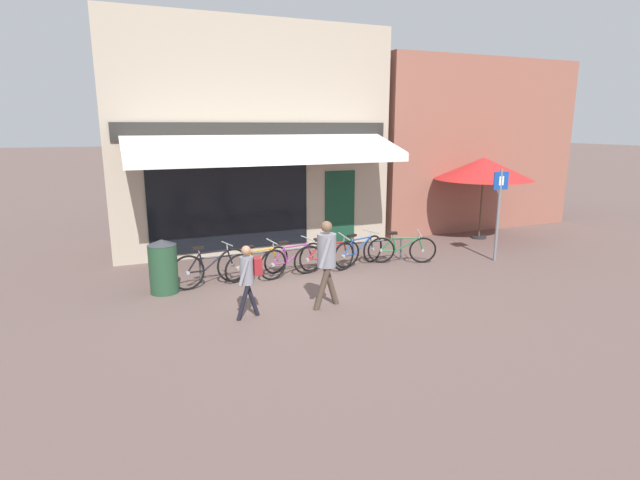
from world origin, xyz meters
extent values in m
plane|color=brown|center=(0.00, 0.00, 0.00)|extent=(160.00, 160.00, 0.00)
cube|color=tan|center=(0.06, 4.36, 2.98)|extent=(7.54, 3.00, 5.96)
cube|color=black|center=(-0.77, 2.85, 1.25)|extent=(4.15, 0.04, 2.20)
cube|color=#143D28|center=(2.32, 2.85, 1.05)|extent=(0.90, 0.04, 2.10)
cube|color=#282623|center=(0.06, 2.84, 3.18)|extent=(7.16, 0.06, 0.44)
cube|color=white|center=(0.06, 2.02, 2.86)|extent=(6.79, 1.69, 0.50)
cube|color=white|center=(0.06, 1.18, 2.53)|extent=(6.79, 0.03, 0.20)
cube|color=#8E5647|center=(7.51, 4.86, 2.69)|extent=(6.95, 4.00, 5.39)
cylinder|color=#47494F|center=(0.54, 0.72, 0.55)|extent=(5.11, 0.04, 0.04)
cylinder|color=#47494F|center=(-1.97, 0.72, 0.28)|extent=(0.04, 0.04, 0.55)
cylinder|color=#47494F|center=(3.05, 0.72, 0.28)|extent=(0.04, 0.04, 0.55)
torus|color=black|center=(-1.29, 0.59, 0.37)|extent=(0.73, 0.22, 0.74)
cylinder|color=#9E9EA3|center=(-1.29, 0.59, 0.37)|extent=(0.08, 0.07, 0.07)
torus|color=black|center=(-2.28, 0.36, 0.37)|extent=(0.73, 0.22, 0.74)
cylinder|color=#9E9EA3|center=(-2.28, 0.36, 0.37)|extent=(0.08, 0.07, 0.07)
cylinder|color=black|center=(-1.67, 0.50, 0.54)|extent=(0.56, 0.16, 0.40)
cylinder|color=black|center=(-1.70, 0.50, 0.73)|extent=(0.62, 0.17, 0.05)
cylinder|color=black|center=(-1.97, 0.43, 0.54)|extent=(0.11, 0.05, 0.39)
cylinder|color=black|center=(-2.11, 0.40, 0.36)|extent=(0.36, 0.11, 0.05)
cylinder|color=black|center=(-2.15, 0.39, 0.55)|extent=(0.31, 0.11, 0.39)
cylinder|color=black|center=(-1.34, 0.58, 0.54)|extent=(0.15, 0.06, 0.36)
cylinder|color=#9E9EA3|center=(-2.02, 0.43, 0.79)|extent=(0.06, 0.03, 0.11)
cube|color=black|center=(-2.04, 0.42, 0.86)|extent=(0.26, 0.15, 0.05)
cylinder|color=#9E9EA3|center=(-1.40, 0.57, 0.79)|extent=(0.03, 0.03, 0.14)
cylinder|color=#9E9EA3|center=(-1.40, 0.57, 0.86)|extent=(0.14, 0.51, 0.03)
torus|color=black|center=(-0.25, 0.76, 0.33)|extent=(0.67, 0.36, 0.66)
cylinder|color=#9E9EA3|center=(-0.25, 0.76, 0.33)|extent=(0.09, 0.09, 0.08)
torus|color=black|center=(-1.22, 0.42, 0.33)|extent=(0.67, 0.36, 0.66)
cylinder|color=#9E9EA3|center=(-1.22, 0.42, 0.33)|extent=(0.09, 0.09, 0.08)
cylinder|color=orange|center=(-0.61, 0.61, 0.47)|extent=(0.56, 0.17, 0.35)
cylinder|color=orange|center=(-0.64, 0.58, 0.64)|extent=(0.61, 0.24, 0.05)
cylinder|color=orange|center=(-0.91, 0.51, 0.48)|extent=(0.10, 0.12, 0.35)
cylinder|color=orange|center=(-1.05, 0.48, 0.32)|extent=(0.35, 0.15, 0.05)
cylinder|color=orange|center=(-1.07, 0.45, 0.49)|extent=(0.31, 0.08, 0.34)
cylinder|color=orange|center=(-0.29, 0.72, 0.48)|extent=(0.14, 0.13, 0.32)
cylinder|color=#9E9EA3|center=(-0.94, 0.46, 0.70)|extent=(0.06, 0.06, 0.11)
cube|color=black|center=(-0.96, 0.44, 0.77)|extent=(0.26, 0.18, 0.06)
cylinder|color=#9E9EA3|center=(-0.34, 0.67, 0.70)|extent=(0.04, 0.05, 0.14)
cylinder|color=#9E9EA3|center=(-0.33, 0.66, 0.77)|extent=(0.19, 0.50, 0.10)
torus|color=black|center=(0.57, 0.61, 0.35)|extent=(0.69, 0.25, 0.70)
cylinder|color=#9E9EA3|center=(0.57, 0.61, 0.35)|extent=(0.08, 0.08, 0.07)
torus|color=black|center=(-0.46, 0.34, 0.35)|extent=(0.69, 0.25, 0.70)
cylinder|color=#9E9EA3|center=(-0.46, 0.34, 0.35)|extent=(0.08, 0.08, 0.07)
cylinder|color=#892D7A|center=(0.18, 0.50, 0.50)|extent=(0.58, 0.17, 0.37)
cylinder|color=#892D7A|center=(0.14, 0.48, 0.68)|extent=(0.64, 0.20, 0.05)
cylinder|color=#892D7A|center=(-0.14, 0.42, 0.51)|extent=(0.12, 0.08, 0.37)
cylinder|color=#892D7A|center=(-0.28, 0.38, 0.34)|extent=(0.37, 0.13, 0.05)
cylinder|color=#892D7A|center=(-0.32, 0.37, 0.52)|extent=(0.32, 0.10, 0.36)
cylinder|color=#892D7A|center=(0.51, 0.59, 0.51)|extent=(0.15, 0.09, 0.34)
cylinder|color=#9E9EA3|center=(-0.19, 0.39, 0.74)|extent=(0.06, 0.04, 0.11)
cube|color=black|center=(-0.20, 0.38, 0.81)|extent=(0.26, 0.16, 0.05)
cylinder|color=#9E9EA3|center=(0.46, 0.56, 0.74)|extent=(0.03, 0.04, 0.14)
cylinder|color=#9E9EA3|center=(0.46, 0.56, 0.81)|extent=(0.16, 0.51, 0.05)
torus|color=black|center=(1.43, 0.54, 0.35)|extent=(0.71, 0.21, 0.70)
cylinder|color=#9E9EA3|center=(1.43, 0.54, 0.35)|extent=(0.08, 0.08, 0.08)
torus|color=black|center=(0.40, 0.44, 0.35)|extent=(0.71, 0.21, 0.70)
cylinder|color=#9E9EA3|center=(0.40, 0.44, 0.35)|extent=(0.08, 0.08, 0.08)
cylinder|color=#B21E1E|center=(1.04, 0.48, 0.50)|extent=(0.58, 0.04, 0.37)
cylinder|color=#B21E1E|center=(1.01, 0.45, 0.68)|extent=(0.64, 0.09, 0.05)
cylinder|color=#B21E1E|center=(0.73, 0.45, 0.51)|extent=(0.12, 0.11, 0.37)
cylinder|color=#B21E1E|center=(0.58, 0.46, 0.34)|extent=(0.37, 0.07, 0.05)
cylinder|color=#B21E1E|center=(0.55, 0.43, 0.52)|extent=(0.32, 0.06, 0.36)
cylinder|color=#B21E1E|center=(1.38, 0.51, 0.51)|extent=(0.15, 0.11, 0.34)
cylinder|color=#9E9EA3|center=(0.68, 0.41, 0.74)|extent=(0.06, 0.05, 0.11)
cube|color=black|center=(0.66, 0.40, 0.80)|extent=(0.25, 0.13, 0.06)
cylinder|color=#9E9EA3|center=(1.33, 0.47, 0.74)|extent=(0.03, 0.05, 0.14)
cylinder|color=#9E9EA3|center=(1.33, 0.46, 0.81)|extent=(0.07, 0.52, 0.10)
torus|color=black|center=(2.27, 0.79, 0.34)|extent=(0.67, 0.31, 0.69)
cylinder|color=#9E9EA3|center=(2.27, 0.79, 0.34)|extent=(0.09, 0.08, 0.07)
torus|color=black|center=(1.29, 0.41, 0.34)|extent=(0.67, 0.31, 0.69)
cylinder|color=#9E9EA3|center=(1.29, 0.41, 0.34)|extent=(0.09, 0.08, 0.07)
cylinder|color=#1E4793|center=(1.90, 0.64, 0.50)|extent=(0.56, 0.23, 0.37)
cylinder|color=#1E4793|center=(1.87, 0.62, 0.67)|extent=(0.62, 0.27, 0.05)
cylinder|color=#1E4793|center=(1.60, 0.52, 0.50)|extent=(0.11, 0.09, 0.36)
cylinder|color=#1E4793|center=(1.46, 0.48, 0.34)|extent=(0.36, 0.17, 0.05)
cylinder|color=#1E4793|center=(1.43, 0.46, 0.51)|extent=(0.31, 0.13, 0.36)
cylinder|color=#1E4793|center=(2.22, 0.76, 0.50)|extent=(0.15, 0.10, 0.33)
cylinder|color=#9E9EA3|center=(1.55, 0.49, 0.73)|extent=(0.06, 0.05, 0.11)
cube|color=black|center=(1.54, 0.49, 0.80)|extent=(0.26, 0.18, 0.05)
cylinder|color=#9E9EA3|center=(2.17, 0.73, 0.74)|extent=(0.04, 0.04, 0.14)
cylinder|color=#9E9EA3|center=(2.17, 0.73, 0.81)|extent=(0.21, 0.49, 0.05)
torus|color=black|center=(3.36, 0.23, 0.33)|extent=(0.67, 0.38, 0.67)
cylinder|color=#9E9EA3|center=(3.36, 0.23, 0.33)|extent=(0.09, 0.09, 0.08)
torus|color=black|center=(2.41, 0.61, 0.33)|extent=(0.67, 0.38, 0.67)
cylinder|color=#9E9EA3|center=(2.41, 0.61, 0.33)|extent=(0.09, 0.09, 0.08)
cylinder|color=#23703D|center=(2.99, 0.36, 0.48)|extent=(0.53, 0.29, 0.36)
cylinder|color=#23703D|center=(2.95, 0.35, 0.65)|extent=(0.60, 0.27, 0.05)
cylinder|color=#23703D|center=(2.70, 0.47, 0.49)|extent=(0.13, 0.05, 0.35)
cylinder|color=#23703D|center=(2.58, 0.55, 0.32)|extent=(0.35, 0.17, 0.05)
cylinder|color=#23703D|center=(2.54, 0.54, 0.50)|extent=(0.28, 0.19, 0.35)
cylinder|color=#23703D|center=(3.30, 0.23, 0.49)|extent=(0.15, 0.04, 0.32)
cylinder|color=#9E9EA3|center=(2.64, 0.47, 0.71)|extent=(0.06, 0.03, 0.11)
cube|color=black|center=(2.62, 0.46, 0.78)|extent=(0.26, 0.19, 0.06)
cylinder|color=#9E9EA3|center=(3.24, 0.22, 0.71)|extent=(0.04, 0.05, 0.14)
cylinder|color=#9E9EA3|center=(3.24, 0.21, 0.78)|extent=(0.22, 0.49, 0.09)
cylinder|color=#47382D|center=(-0.16, -1.72, 0.39)|extent=(0.35, 0.15, 0.81)
cylinder|color=#47382D|center=(0.09, -1.55, 0.39)|extent=(0.35, 0.15, 0.81)
cylinder|color=gray|center=(-0.03, -1.63, 1.09)|extent=(0.39, 0.39, 0.62)
sphere|color=brown|center=(-0.03, -1.63, 1.54)|extent=(0.21, 0.21, 0.21)
cylinder|color=gray|center=(0.08, -1.44, 1.09)|extent=(0.29, 0.14, 0.55)
cylinder|color=gray|center=(-0.14, -1.83, 1.09)|extent=(0.29, 0.14, 0.55)
cylinder|color=black|center=(-1.63, -1.68, 0.31)|extent=(0.26, 0.10, 0.65)
cylinder|color=black|center=(-1.44, -1.56, 0.31)|extent=(0.26, 0.10, 0.65)
cylinder|color=gray|center=(-1.54, -1.62, 0.88)|extent=(0.26, 0.26, 0.50)
sphere|color=#A87A5B|center=(-1.54, -1.62, 1.23)|extent=(0.16, 0.16, 0.16)
cylinder|color=gray|center=(-1.45, -1.49, 0.88)|extent=(0.22, 0.09, 0.44)
cylinder|color=gray|center=(-1.62, -1.75, 0.88)|extent=(0.22, 0.09, 0.44)
cube|color=maroon|center=(-1.35, -1.63, 0.94)|extent=(0.16, 0.21, 0.30)
cylinder|color=#23472D|center=(-2.75, 0.38, 0.50)|extent=(0.56, 0.56, 1.00)
cone|color=#33353A|center=(-2.75, 0.38, 1.06)|extent=(0.58, 0.58, 0.11)
cylinder|color=slate|center=(5.19, -0.27, 1.15)|extent=(0.07, 0.07, 2.30)
cube|color=#14429E|center=(5.19, -0.28, 2.02)|extent=(0.44, 0.02, 0.44)
cube|color=white|center=(5.19, -0.29, 2.02)|extent=(0.14, 0.01, 0.22)
cylinder|color=#4C3D2D|center=(6.55, 1.94, 1.18)|extent=(0.05, 0.05, 2.37)
cone|color=red|center=(6.55, 1.94, 2.10)|extent=(2.84, 2.84, 0.64)
cylinder|color=#262628|center=(6.55, 1.94, 0.03)|extent=(0.44, 0.44, 0.06)
camera|label=1|loc=(-3.57, -9.77, 3.33)|focal=28.00mm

